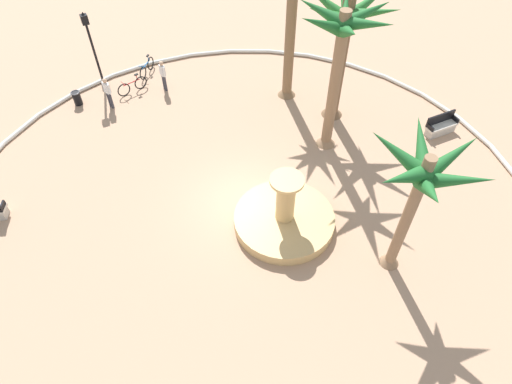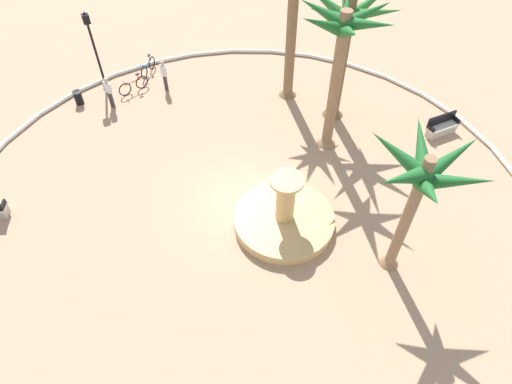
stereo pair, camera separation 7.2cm
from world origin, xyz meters
The scene contains 13 objects.
ground_plane centered at (0.00, 0.00, 0.00)m, with size 80.00×80.00×0.00m, color tan.
plaza_curb centered at (0.00, 0.00, 0.10)m, with size 23.73×23.73×0.20m, color silver.
fountain centered at (-0.87, 1.71, 0.34)m, with size 3.91×3.91×2.52m.
palm_tree_near_fountain centered at (-3.37, 5.02, 4.27)m, with size 3.83×3.55×5.52m.
palm_tree_by_curb centered at (-4.98, -1.49, 4.86)m, with size 3.84×3.62×6.62m.
palm_tree_far_side centered at (-6.46, -3.19, 4.38)m, with size 4.43×4.34×6.18m.
bench_east centered at (-10.19, 0.36, 0.35)m, with size 1.62×0.56×1.00m.
lamppost centered at (2.99, -10.72, 2.44)m, with size 0.32×0.32×4.17m.
trash_bin centered at (4.54, -9.91, 0.39)m, with size 0.46×0.46×0.73m.
bicycle_red_frame centered at (0.52, -10.96, 0.38)m, with size 1.20×1.32×0.94m.
bicycle_by_lamppost centered at (1.74, -9.63, 0.38)m, with size 1.68×0.56×0.94m.
person_cyclist_helmet centered at (0.16, -9.07, 0.94)m, with size 0.23×0.53×1.68m.
person_cyclist_photo centered at (3.10, -8.88, 0.94)m, with size 0.31×0.50×1.67m.
Camera 2 is at (4.95, 10.63, 13.54)m, focal length 30.63 mm.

